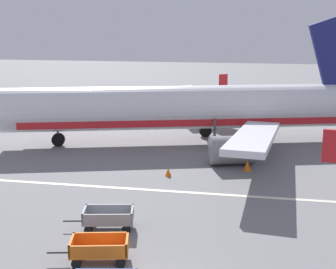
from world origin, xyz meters
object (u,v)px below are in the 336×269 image
airplane (193,108)px  baggage_cart_far_end (108,218)px  traffic_cone_near_plane (168,172)px  traffic_cone_mid_apron (247,166)px  baggage_cart_fourth_in_row (99,249)px

airplane → baggage_cart_far_end: bearing=-95.7°
airplane → traffic_cone_near_plane: airplane is taller
traffic_cone_near_plane → traffic_cone_mid_apron: size_ratio=0.79×
baggage_cart_fourth_in_row → traffic_cone_mid_apron: baggage_cart_fourth_in_row is taller
baggage_cart_fourth_in_row → baggage_cart_far_end: (-0.64, 3.29, 0.00)m
airplane → baggage_cart_fourth_in_row: size_ratio=10.21×
baggage_cart_fourth_in_row → traffic_cone_mid_apron: 15.69m
airplane → traffic_cone_near_plane: bearing=-92.6°
baggage_cart_fourth_in_row → traffic_cone_near_plane: (0.78, 12.26, -0.31)m
baggage_cart_far_end → traffic_cone_near_plane: bearing=81.0°
baggage_cart_fourth_in_row → baggage_cart_far_end: size_ratio=1.00×
baggage_cart_far_end → traffic_cone_near_plane: 9.08m
baggage_cart_far_end → traffic_cone_mid_apron: 13.04m
airplane → traffic_cone_mid_apron: size_ratio=50.68×
baggage_cart_far_end → traffic_cone_near_plane: (1.41, 8.97, -0.31)m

